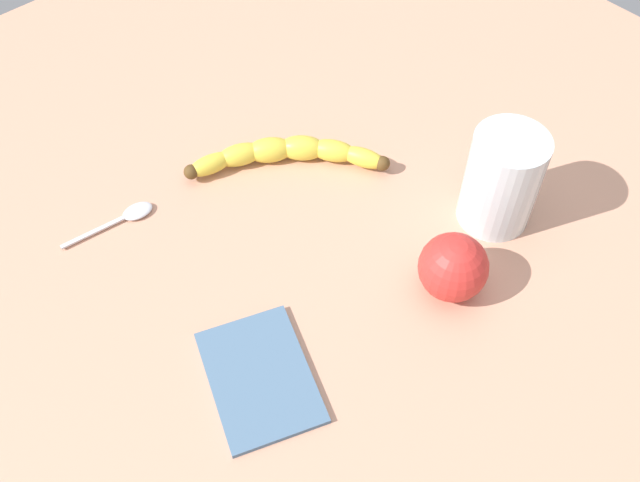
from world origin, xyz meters
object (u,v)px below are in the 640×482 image
at_px(banana, 287,153).
at_px(smoothie_glass, 502,180).
at_px(teaspoon, 132,214).
at_px(apple_fruit, 453,267).

xyz_separation_m(banana, smoothie_glass, (0.22, 0.12, 0.04)).
height_order(banana, teaspoon, banana).
bearing_deg(teaspoon, banana, -8.65).
bearing_deg(smoothie_glass, apple_fruit, -73.65).
bearing_deg(smoothie_glass, teaspoon, -132.10).
bearing_deg(banana, smoothie_glass, 157.09).
xyz_separation_m(banana, teaspoon, (-0.06, -0.19, -0.01)).
bearing_deg(teaspoon, apple_fruit, -50.26).
relative_size(apple_fruit, teaspoon, 0.65).
relative_size(smoothie_glass, apple_fruit, 1.63).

